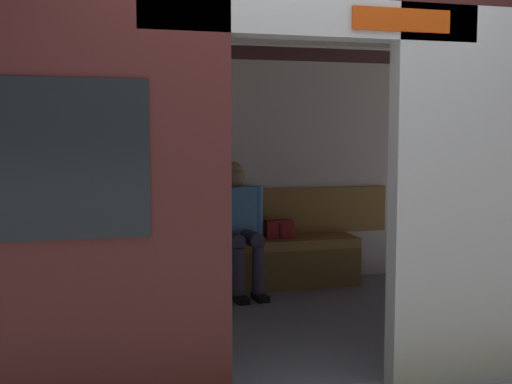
% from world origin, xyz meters
% --- Properties ---
extents(train_car, '(6.40, 2.95, 2.27)m').
position_xyz_m(train_car, '(0.05, -1.30, 1.52)').
color(train_car, silver).
rests_on(train_car, ground_plane).
extents(bench_seat, '(2.64, 0.44, 0.47)m').
position_xyz_m(bench_seat, '(0.00, -2.43, 0.36)').
color(bench_seat, olive).
rests_on(bench_seat, ground_plane).
extents(person_seated, '(0.55, 0.70, 1.19)m').
position_xyz_m(person_seated, '(-0.14, -2.38, 0.68)').
color(person_seated, '#4C8CC6').
rests_on(person_seated, ground_plane).
extents(handbag, '(0.26, 0.15, 0.17)m').
position_xyz_m(handbag, '(-0.57, -2.50, 0.55)').
color(handbag, maroon).
rests_on(handbag, bench_seat).
extents(book, '(0.18, 0.24, 0.03)m').
position_xyz_m(book, '(0.25, -2.46, 0.48)').
color(book, '#B22D2D').
rests_on(book, bench_seat).
extents(grab_pole_door, '(0.04, 0.04, 2.13)m').
position_xyz_m(grab_pole_door, '(0.40, -0.53, 1.06)').
color(grab_pole_door, silver).
rests_on(grab_pole_door, ground_plane).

